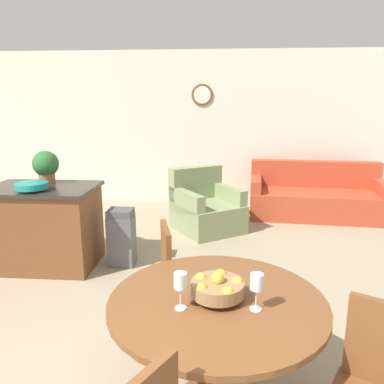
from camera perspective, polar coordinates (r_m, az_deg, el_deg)
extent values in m
cube|color=silver|center=(6.83, -0.16, 9.61)|extent=(8.00, 0.06, 2.70)
cylinder|color=brown|center=(6.76, 1.57, 14.57)|extent=(0.37, 0.02, 0.37)
cylinder|color=white|center=(6.75, 1.56, 14.58)|extent=(0.30, 0.01, 0.30)
cylinder|color=brown|center=(2.37, 3.71, -23.75)|extent=(0.12, 0.12, 0.67)
cylinder|color=brown|center=(2.18, 3.86, -16.34)|extent=(1.22, 1.22, 0.03)
cylinder|color=brown|center=(3.34, 2.52, -15.19)|extent=(0.04, 0.04, 0.41)
cylinder|color=brown|center=(3.02, 4.24, -18.59)|extent=(0.04, 0.04, 0.41)
cylinder|color=brown|center=(3.29, -4.27, -15.74)|extent=(0.04, 0.04, 0.41)
cylinder|color=brown|center=(2.96, -3.41, -19.33)|extent=(0.04, 0.04, 0.41)
cube|color=brown|center=(3.04, -0.24, -13.42)|extent=(0.51, 0.51, 0.05)
cube|color=brown|center=(2.91, -3.98, -9.40)|extent=(0.14, 0.38, 0.44)
cylinder|color=olive|center=(2.16, 3.87, -15.60)|extent=(0.11, 0.11, 0.03)
cylinder|color=olive|center=(2.13, 3.89, -14.38)|extent=(0.30, 0.30, 0.07)
sphere|color=gold|center=(2.14, 6.90, -13.61)|extent=(0.07, 0.07, 0.07)
sphere|color=gold|center=(2.22, 4.38, -12.53)|extent=(0.07, 0.07, 0.07)
sphere|color=gold|center=(2.17, 1.33, -13.09)|extent=(0.07, 0.07, 0.07)
sphere|color=gold|center=(2.06, 1.41, -14.62)|extent=(0.07, 0.07, 0.07)
sphere|color=gold|center=(2.04, 5.39, -15.07)|extent=(0.07, 0.07, 0.07)
sphere|color=gold|center=(2.11, 3.92, -13.03)|extent=(0.07, 0.07, 0.07)
cylinder|color=silver|center=(2.07, -1.75, -17.25)|extent=(0.06, 0.06, 0.01)
cylinder|color=silver|center=(2.05, -1.76, -15.83)|extent=(0.01, 0.01, 0.11)
cylinder|color=silver|center=(2.00, -1.79, -13.35)|extent=(0.07, 0.07, 0.09)
cylinder|color=silver|center=(2.09, 9.67, -17.18)|extent=(0.06, 0.06, 0.01)
cylinder|color=silver|center=(2.06, 9.74, -15.76)|extent=(0.01, 0.01, 0.11)
cylinder|color=silver|center=(2.02, 9.85, -13.31)|extent=(0.07, 0.07, 0.09)
cube|color=brown|center=(4.52, -21.53, -5.17)|extent=(1.11, 0.72, 0.88)
cube|color=#2D2823|center=(4.40, -22.04, 0.50)|extent=(1.17, 0.78, 0.04)
cylinder|color=teal|center=(4.22, -23.16, 0.32)|extent=(0.11, 0.11, 0.02)
cylinder|color=teal|center=(4.21, -23.22, 0.89)|extent=(0.32, 0.32, 0.06)
cylinder|color=#A36642|center=(4.56, -21.23, 1.99)|extent=(0.18, 0.18, 0.11)
sphere|color=#2D6B33|center=(4.54, -21.41, 4.04)|extent=(0.29, 0.29, 0.29)
cube|color=#56565B|center=(4.35, -10.67, -7.26)|extent=(0.28, 0.25, 0.57)
cube|color=#49494E|center=(4.24, -10.86, -3.13)|extent=(0.27, 0.24, 0.08)
cube|color=#B24228|center=(6.39, 18.33, -1.71)|extent=(2.18, 1.12, 0.42)
cube|color=#B24228|center=(6.66, 18.13, 2.67)|extent=(2.11, 0.39, 0.44)
cube|color=#B24228|center=(6.29, 9.62, -0.54)|extent=(0.23, 0.88, 0.62)
cube|color=#B24228|center=(6.60, 26.75, -1.14)|extent=(0.23, 0.88, 0.62)
cube|color=gray|center=(5.43, 2.36, -3.79)|extent=(1.17, 1.18, 0.40)
cube|color=gray|center=(5.60, 0.56, 1.44)|extent=(0.79, 0.61, 0.48)
cube|color=gray|center=(5.23, -0.84, -3.20)|extent=(0.56, 0.74, 0.62)
cube|color=gray|center=(5.58, 5.38, -2.19)|extent=(0.56, 0.74, 0.62)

